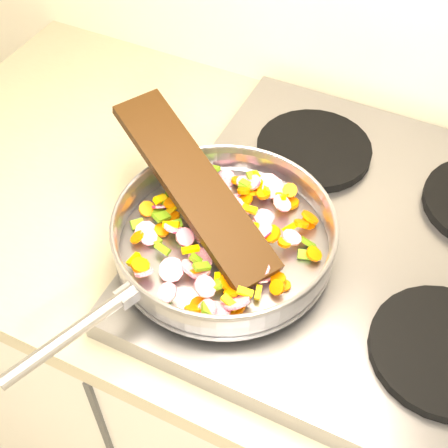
% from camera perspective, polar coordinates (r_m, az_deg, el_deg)
% --- Properties ---
extents(cooktop, '(0.60, 0.60, 0.04)m').
position_cam_1_polar(cooktop, '(0.95, 12.93, -2.19)').
color(cooktop, '#939399').
rests_on(cooktop, counter_top).
extents(grate_fl, '(0.19, 0.19, 0.02)m').
position_cam_1_polar(grate_fl, '(0.87, 1.74, -4.43)').
color(grate_fl, black).
rests_on(grate_fl, cooktop).
extents(grate_fr, '(0.19, 0.19, 0.02)m').
position_cam_1_polar(grate_fr, '(0.85, 19.48, -10.85)').
color(grate_fr, black).
rests_on(grate_fr, cooktop).
extents(grate_bl, '(0.19, 0.19, 0.02)m').
position_cam_1_polar(grate_bl, '(1.05, 8.21, 6.77)').
color(grate_bl, black).
rests_on(grate_bl, cooktop).
extents(saute_pan, '(0.35, 0.50, 0.06)m').
position_cam_1_polar(saute_pan, '(0.86, -0.11, -0.89)').
color(saute_pan, '#9E9EA5').
rests_on(saute_pan, grate_fl).
extents(vegetable_heap, '(0.28, 0.28, 0.05)m').
position_cam_1_polar(vegetable_heap, '(0.88, 0.01, -0.83)').
color(vegetable_heap, '#5A9012').
rests_on(vegetable_heap, saute_pan).
extents(wooden_spatula, '(0.32, 0.22, 0.10)m').
position_cam_1_polar(wooden_spatula, '(0.87, -2.74, 3.55)').
color(wooden_spatula, black).
rests_on(wooden_spatula, saute_pan).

